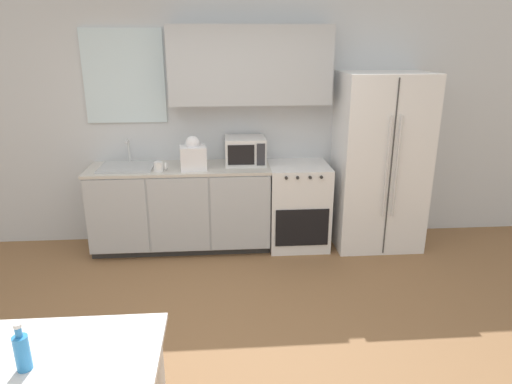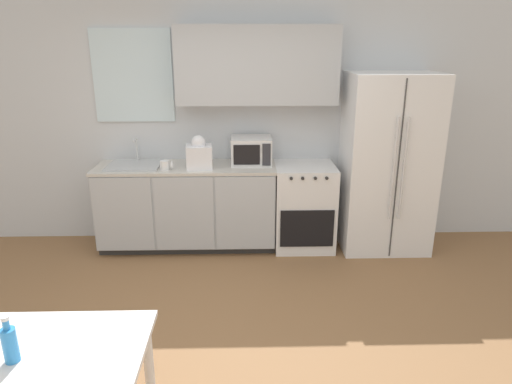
% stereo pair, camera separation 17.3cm
% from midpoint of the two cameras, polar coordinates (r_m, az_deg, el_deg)
% --- Properties ---
extents(ground_plane, '(12.00, 12.00, 0.00)m').
position_cam_midpoint_polar(ground_plane, '(3.65, -6.71, -18.67)').
color(ground_plane, olive).
extents(wall_back, '(12.00, 0.38, 2.70)m').
position_cam_midpoint_polar(wall_back, '(5.05, -5.81, 9.97)').
color(wall_back, silver).
rests_on(wall_back, ground_plane).
extents(kitchen_counter, '(1.91, 0.60, 0.93)m').
position_cam_midpoint_polar(kitchen_counter, '(5.04, -10.27, -1.93)').
color(kitchen_counter, '#333333').
rests_on(kitchen_counter, ground_plane).
extents(oven_range, '(0.64, 0.63, 0.93)m').
position_cam_midpoint_polar(oven_range, '(5.05, 4.27, -1.69)').
color(oven_range, white).
rests_on(oven_range, ground_plane).
extents(refrigerator, '(0.92, 0.71, 1.89)m').
position_cam_midpoint_polar(refrigerator, '(5.09, 14.26, 3.62)').
color(refrigerator, white).
rests_on(refrigerator, ground_plane).
extents(kitchen_sink, '(0.55, 0.45, 0.26)m').
position_cam_midpoint_polar(kitchen_sink, '(4.99, -16.81, 3.12)').
color(kitchen_sink, '#B7BABC').
rests_on(kitchen_sink, kitchen_counter).
extents(microwave, '(0.43, 0.39, 0.29)m').
position_cam_midpoint_polar(microwave, '(4.91, -2.39, 5.18)').
color(microwave, silver).
rests_on(microwave, kitchen_counter).
extents(coffee_mug, '(0.13, 0.10, 0.10)m').
position_cam_midpoint_polar(coffee_mug, '(4.75, -13.00, 3.11)').
color(coffee_mug, white).
rests_on(coffee_mug, kitchen_counter).
extents(grocery_bag_0, '(0.29, 0.25, 0.35)m').
position_cam_midpoint_polar(grocery_bag_0, '(4.75, -8.91, 4.56)').
color(grocery_bag_0, white).
rests_on(grocery_bag_0, kitchen_counter).
extents(dining_table, '(1.01, 0.76, 0.76)m').
position_cam_midpoint_polar(dining_table, '(2.58, -25.85, -20.85)').
color(dining_table, white).
rests_on(dining_table, ground_plane).
extents(drink_bottle, '(0.07, 0.07, 0.24)m').
position_cam_midpoint_polar(drink_bottle, '(2.47, -29.09, -17.03)').
color(drink_bottle, '#338CD8').
rests_on(drink_bottle, dining_table).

